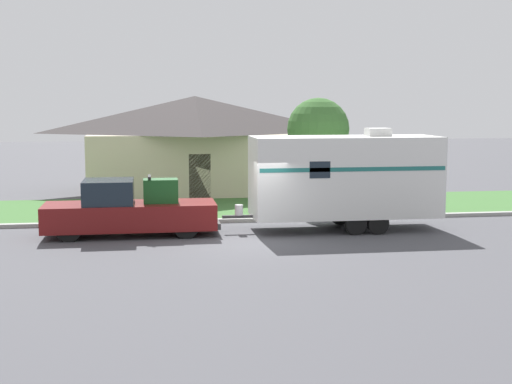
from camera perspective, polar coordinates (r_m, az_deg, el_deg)
name	(u,v)px	position (r m, az deg, el deg)	size (l,w,h in m)	color
ground_plane	(252,241)	(23.10, -0.31, -3.96)	(120.00, 120.00, 0.00)	#47474C
curb_strip	(238,220)	(26.75, -1.47, -2.27)	(80.00, 0.30, 0.14)	#999993
lawn_strip	(227,207)	(30.34, -2.32, -1.24)	(80.00, 7.00, 0.03)	#3D6B33
house_across_street	(195,142)	(35.90, -4.89, 4.00)	(11.11, 6.81, 4.76)	beige
pickup_truck	(128,211)	(24.32, -10.17, -1.49)	(5.84, 1.91, 2.02)	black
travel_trailer	(345,177)	(25.11, 7.12, 1.24)	(7.58, 2.32, 3.57)	black
mailbox	(331,192)	(28.04, 6.03, 0.04)	(0.48, 0.20, 1.29)	brown
tree_in_yard	(318,129)	(29.35, 4.99, 5.01)	(2.54, 2.54, 4.65)	brown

